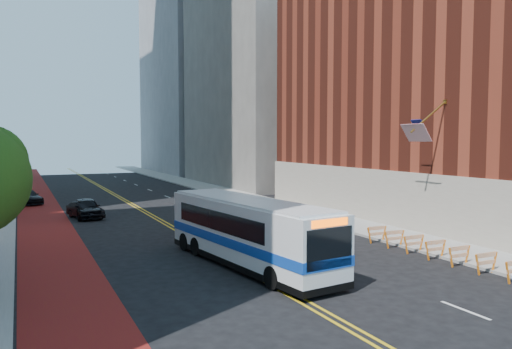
{
  "coord_description": "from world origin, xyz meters",
  "views": [
    {
      "loc": [
        -9.68,
        -14.71,
        6.19
      ],
      "look_at": [
        1.16,
        8.0,
        4.43
      ],
      "focal_mm": 35.0,
      "sensor_mm": 36.0,
      "label": 1
    }
  ],
  "objects_px": {
    "transit_bus": "(247,231)",
    "car_c": "(27,197)",
    "car_a": "(87,208)",
    "car_b": "(85,210)"
  },
  "relations": [
    {
      "from": "car_a",
      "to": "transit_bus",
      "type": "bearing_deg",
      "value": -76.77
    },
    {
      "from": "car_b",
      "to": "car_c",
      "type": "relative_size",
      "value": 0.84
    },
    {
      "from": "transit_bus",
      "to": "car_c",
      "type": "distance_m",
      "value": 31.95
    },
    {
      "from": "car_a",
      "to": "car_c",
      "type": "xyz_separation_m",
      "value": [
        -4.15,
        11.36,
        -0.1
      ]
    },
    {
      "from": "transit_bus",
      "to": "car_c",
      "type": "xyz_separation_m",
      "value": [
        -9.39,
        30.52,
        -1.03
      ]
    },
    {
      "from": "transit_bus",
      "to": "car_c",
      "type": "relative_size",
      "value": 2.58
    },
    {
      "from": "transit_bus",
      "to": "car_b",
      "type": "height_order",
      "value": "transit_bus"
    },
    {
      "from": "car_a",
      "to": "car_b",
      "type": "distance_m",
      "value": 0.31
    },
    {
      "from": "transit_bus",
      "to": "car_b",
      "type": "relative_size",
      "value": 3.09
    },
    {
      "from": "transit_bus",
      "to": "car_b",
      "type": "bearing_deg",
      "value": 98.75
    }
  ]
}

